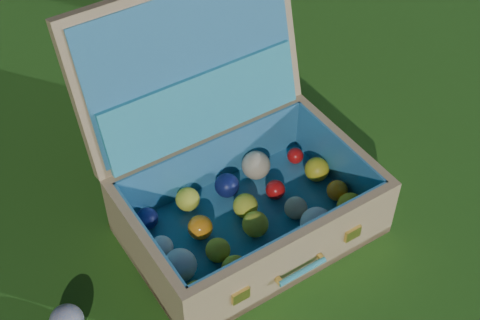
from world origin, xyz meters
The scene contains 2 objects.
ground centered at (0.00, 0.00, 0.00)m, with size 60.00×60.00×0.00m, color #215114.
suitcase centered at (-0.07, 0.03, 0.15)m, with size 0.65×0.61×0.51m.
Camera 1 is at (-0.38, -0.97, 1.21)m, focal length 50.00 mm.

